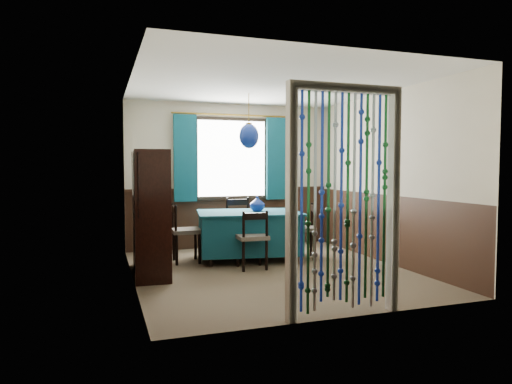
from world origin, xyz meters
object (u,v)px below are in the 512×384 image
object	(u,v)px
dining_table	(249,232)
bowl_shelf	(156,189)
vase_sideboard	(151,203)
chair_near	(252,237)
chair_right	(304,229)
chair_left	(184,231)
vase_table	(257,204)
chair_far	(240,223)
sideboard	(150,231)
pendant_lamp	(249,136)

from	to	relation	value
dining_table	bowl_shelf	distance (m)	1.75
dining_table	vase_sideboard	xyz separation A→B (m)	(-1.45, -0.10, 0.48)
chair_near	chair_right	size ratio (longest dim) A/B	0.97
chair_left	chair_near	bearing A→B (deg)	49.09
vase_table	bowl_shelf	size ratio (longest dim) A/B	1.16
chair_far	chair_right	size ratio (longest dim) A/B	1.06
chair_right	bowl_shelf	world-z (taller)	bowl_shelf
chair_left	sideboard	distance (m)	0.80
vase_table	bowl_shelf	world-z (taller)	bowl_shelf
chair_far	vase_sideboard	xyz separation A→B (m)	(-1.52, -0.78, 0.43)
chair_near	vase_sideboard	world-z (taller)	vase_sideboard
chair_left	pendant_lamp	size ratio (longest dim) A/B	1.06
chair_left	bowl_shelf	bearing A→B (deg)	-29.54
chair_right	bowl_shelf	size ratio (longest dim) A/B	4.53
sideboard	vase_sideboard	bearing A→B (deg)	82.33
sideboard	bowl_shelf	world-z (taller)	sideboard
chair_far	pendant_lamp	bearing A→B (deg)	83.49
dining_table	vase_table	xyz separation A→B (m)	(0.14, 0.02, 0.41)
sideboard	chair_left	bearing A→B (deg)	48.46
dining_table	vase_table	distance (m)	0.44
chair_far	dining_table	bearing A→B (deg)	83.49
chair_far	sideboard	xyz separation A→B (m)	(-1.58, -1.11, 0.10)
dining_table	chair_far	size ratio (longest dim) A/B	1.87
dining_table	vase_table	world-z (taller)	vase_table
chair_near	sideboard	distance (m)	1.38
chair_near	chair_far	xyz separation A→B (m)	(0.21, 1.28, 0.04)
dining_table	bowl_shelf	xyz separation A→B (m)	(-1.45, -0.68, 0.71)
dining_table	chair_near	world-z (taller)	chair_near
chair_right	pendant_lamp	xyz separation A→B (m)	(-0.85, 0.15, 1.42)
chair_far	chair_right	distance (m)	1.13
bowl_shelf	pendant_lamp	bearing A→B (deg)	25.08
chair_far	chair_left	size ratio (longest dim) A/B	1.03
chair_near	vase_sideboard	xyz separation A→B (m)	(-1.31, 0.51, 0.47)
chair_left	chair_right	xyz separation A→B (m)	(1.81, -0.28, -0.01)
chair_near	bowl_shelf	world-z (taller)	bowl_shelf
dining_table	chair_left	world-z (taller)	chair_left
dining_table	pendant_lamp	xyz separation A→B (m)	(-0.00, -0.00, 1.44)
sideboard	pendant_lamp	world-z (taller)	pendant_lamp
chair_left	bowl_shelf	distance (m)	1.17
chair_far	sideboard	bearing A→B (deg)	34.38
chair_left	sideboard	xyz separation A→B (m)	(-0.55, -0.57, 0.11)
dining_table	sideboard	world-z (taller)	sideboard
dining_table	pendant_lamp	world-z (taller)	pendant_lamp
bowl_shelf	vase_sideboard	bearing A→B (deg)	90.00
chair_right	pendant_lamp	bearing A→B (deg)	98.34
dining_table	chair_left	bearing A→B (deg)	-178.93
chair_left	vase_sideboard	world-z (taller)	vase_sideboard
chair_near	bowl_shelf	distance (m)	1.48
chair_right	bowl_shelf	xyz separation A→B (m)	(-2.30, -0.53, 0.68)
chair_left	vase_table	size ratio (longest dim) A/B	3.99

